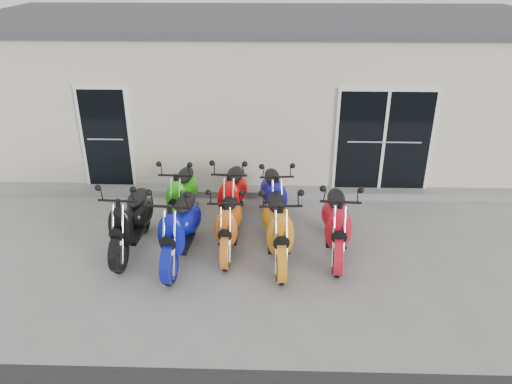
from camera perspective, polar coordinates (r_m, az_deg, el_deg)
ground at (r=9.01m, az=-0.12°, el=-5.96°), size 80.00×80.00×0.00m
building at (r=13.24m, az=0.62°, el=12.03°), size 14.00×6.00×3.20m
roof_cap at (r=12.94m, az=0.66°, el=19.28°), size 14.20×6.20×0.16m
front_step at (r=10.74m, az=0.23°, el=0.04°), size 14.00×0.40×0.15m
door_left at (r=10.98m, az=-16.77°, el=6.18°), size 1.07×0.08×2.22m
door_right at (r=10.69m, az=14.42°, el=5.94°), size 2.02×0.08×2.22m
scooter_front_black at (r=8.76m, az=-14.21°, el=-2.30°), size 0.85×2.03×1.47m
scooter_front_blue at (r=8.31m, az=-8.78°, el=-3.08°), size 0.92×2.14×1.54m
scooter_front_orange_a at (r=8.54m, az=-3.18°, el=-2.60°), size 0.69×1.86×1.37m
scooter_front_orange_b at (r=8.24m, az=2.53°, el=-3.05°), size 0.89×2.12×1.53m
scooter_front_red at (r=8.51m, az=9.25°, el=-2.52°), size 0.87×2.08×1.50m
scooter_back_green at (r=9.54m, az=-8.49°, el=0.53°), size 0.76×1.96×1.43m
scooter_back_red at (r=9.37m, az=-2.71°, el=0.51°), size 0.82×2.05×1.49m
scooter_back_blue at (r=9.41m, az=2.07°, el=0.38°), size 0.88×1.97×1.41m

